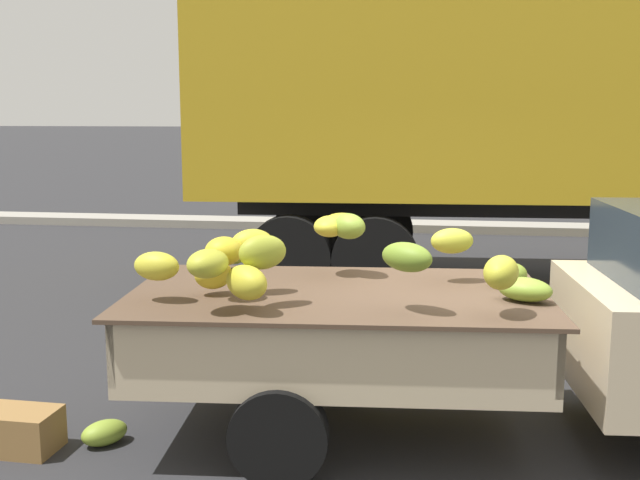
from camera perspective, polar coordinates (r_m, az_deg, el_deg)
name	(u,v)px	position (r m, az deg, el deg)	size (l,w,h in m)	color
ground	(480,422)	(6.22, 11.71, -13.04)	(220.00, 220.00, 0.00)	#28282B
curb_strip	(450,227)	(15.60, 9.56, 0.96)	(80.00, 0.80, 0.16)	gray
pickup_truck	(628,323)	(5.87, 21.81, -5.71)	(5.36, 2.09, 1.70)	#CCB793
fallen_banana_bunch_near_tailgate	(104,433)	(5.90, -15.65, -13.55)	(0.34, 0.22, 0.18)	olive
produce_crate	(20,431)	(5.97, -21.29, -12.99)	(0.52, 0.36, 0.29)	olive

